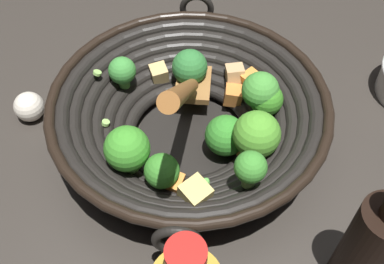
% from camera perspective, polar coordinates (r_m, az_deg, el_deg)
% --- Properties ---
extents(ground_plane, '(4.00, 4.00, 0.00)m').
position_cam_1_polar(ground_plane, '(0.65, -0.33, -1.03)').
color(ground_plane, '#332D28').
extents(wok, '(0.37, 0.40, 0.27)m').
position_cam_1_polar(wok, '(0.60, -0.14, 2.25)').
color(wok, black).
rests_on(wok, ground).
extents(soy_sauce_bottle, '(0.06, 0.06, 0.19)m').
position_cam_1_polar(soy_sauce_bottle, '(0.51, 21.52, -13.20)').
color(soy_sauce_bottle, black).
rests_on(soy_sauce_bottle, ground).
extents(garlic_bulb, '(0.04, 0.04, 0.04)m').
position_cam_1_polar(garlic_bulb, '(0.70, -19.77, 3.01)').
color(garlic_bulb, silver).
rests_on(garlic_bulb, ground).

